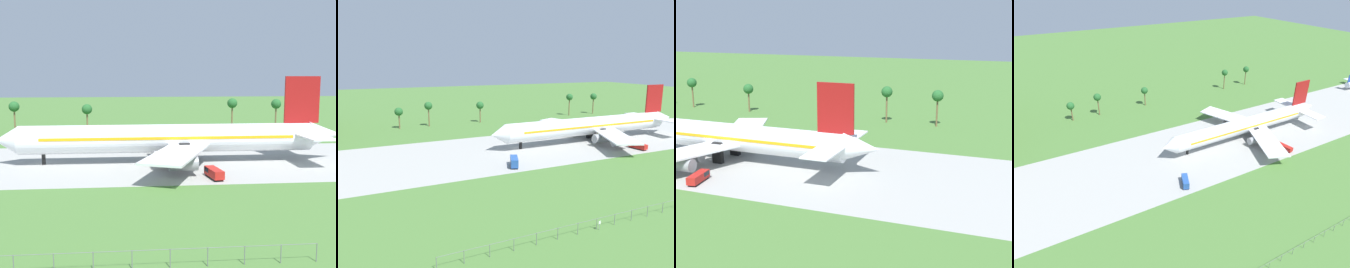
% 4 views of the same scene
% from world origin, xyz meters
% --- Properties ---
extents(ground_plane, '(600.00, 600.00, 0.00)m').
position_xyz_m(ground_plane, '(0.00, 0.00, 0.00)').
color(ground_plane, '#477233').
extents(taxiway_strip, '(320.00, 44.00, 0.02)m').
position_xyz_m(taxiway_strip, '(0.00, 0.00, 0.01)').
color(taxiway_strip, '#9E9E99').
rests_on(taxiway_strip, ground_plane).
extents(jet_airliner, '(80.77, 52.04, 19.93)m').
position_xyz_m(jet_airliner, '(30.68, -0.84, 5.62)').
color(jet_airliner, white).
rests_on(jet_airliner, ground_plane).
extents(baggage_tug, '(2.96, 6.55, 1.99)m').
position_xyz_m(baggage_tug, '(36.45, -16.95, 1.09)').
color(baggage_tug, black).
rests_on(baggage_tug, ground_plane).
extents(palm_tree_row, '(109.54, 3.60, 11.94)m').
position_xyz_m(palm_tree_row, '(17.19, 52.29, 8.80)').
color(palm_tree_row, brown).
rests_on(palm_tree_row, ground_plane).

